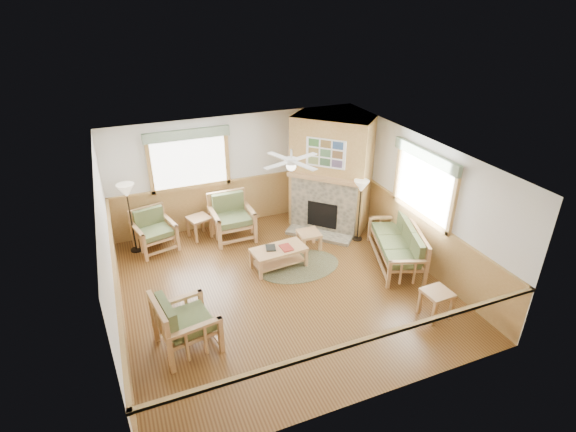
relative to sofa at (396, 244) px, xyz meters
name	(u,v)px	position (x,y,z in m)	size (l,w,h in m)	color
floor	(283,286)	(-2.55, 0.08, -0.45)	(6.00, 6.00, 0.01)	brown
ceiling	(282,157)	(-2.55, 0.08, 2.26)	(6.00, 6.00, 0.01)	white
wall_back	(237,171)	(-2.55, 3.08, 0.91)	(6.00, 0.02, 2.70)	silver
wall_front	(367,329)	(-2.55, -2.92, 0.91)	(6.00, 0.02, 2.70)	silver
wall_left	(110,259)	(-5.55, 0.08, 0.91)	(0.02, 6.00, 2.70)	silver
wall_right	(417,200)	(0.45, 0.08, 0.91)	(0.02, 6.00, 2.70)	silver
wainscot	(282,263)	(-2.55, 0.08, 0.11)	(6.00, 6.00, 1.10)	#A87F45
fireplace	(331,173)	(-0.50, 2.13, 0.91)	(2.20, 2.20, 2.70)	#A87F45
window_back	(186,128)	(-3.65, 3.04, 2.09)	(1.90, 0.16, 1.50)	white
window_right	(430,149)	(0.41, -0.12, 2.09)	(0.16, 1.90, 1.50)	white
ceiling_fan	(291,151)	(-2.25, 0.38, 2.22)	(1.24, 1.24, 0.36)	white
sofa	(396,244)	(0.00, 0.00, 0.00)	(0.79, 1.92, 0.88)	tan
armchair_back_left	(154,231)	(-4.66, 2.48, 0.01)	(0.81, 0.81, 0.91)	tan
armchair_back_right	(232,218)	(-2.92, 2.33, 0.07)	(0.92, 0.92, 1.03)	tan
armchair_left	(186,322)	(-4.58, -0.89, 0.06)	(0.90, 0.90, 1.01)	tan
coffee_table	(279,258)	(-2.37, 0.74, -0.22)	(1.13, 0.56, 0.45)	tan
end_table_chairs	(199,227)	(-3.64, 2.63, -0.18)	(0.47, 0.45, 0.53)	tan
end_table_sofa	(436,304)	(-0.35, -1.77, -0.18)	(0.47, 0.45, 0.53)	tan
footstool	(309,240)	(-1.47, 1.20, -0.24)	(0.47, 0.47, 0.41)	tan
braided_rug	(299,266)	(-1.98, 0.60, -0.44)	(1.78, 1.78, 0.01)	#4B4A2F
floor_lamp_left	(131,218)	(-5.10, 2.57, 0.37)	(0.37, 0.37, 1.62)	black
floor_lamp_right	(359,211)	(-0.25, 1.14, 0.30)	(0.34, 0.34, 1.49)	black
book_red	(286,247)	(-2.22, 0.69, 0.04)	(0.22, 0.30, 0.03)	maroon
book_dark	(271,247)	(-2.52, 0.81, 0.03)	(0.20, 0.27, 0.03)	black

